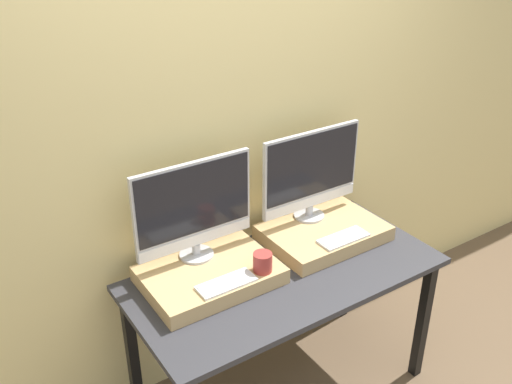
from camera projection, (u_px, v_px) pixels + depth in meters
The scene contains 9 objects.
wall_back at pixel (235, 142), 2.82m from camera, with size 8.00×0.04×2.60m.
workbench at pixel (285, 286), 2.78m from camera, with size 1.51×0.74×0.78m.
wooden_riser_left at pixel (210, 275), 2.65m from camera, with size 0.61×0.43×0.08m.
monitor_left at pixel (194, 208), 2.60m from camera, with size 0.59×0.16×0.49m.
keyboard_left at pixel (226, 283), 2.52m from camera, with size 0.27×0.11×0.01m.
mug at pixel (263, 262), 2.59m from camera, with size 0.09×0.09×0.09m.
wooden_riser_right at pixel (323, 232), 2.98m from camera, with size 0.61×0.43×0.08m.
monitor_right at pixel (311, 172), 2.94m from camera, with size 0.59×0.16×0.49m.
keyboard_right at pixel (343, 238), 2.85m from camera, with size 0.27×0.11×0.01m.
Camera 1 is at (-1.36, -1.43, 2.38)m, focal length 40.00 mm.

